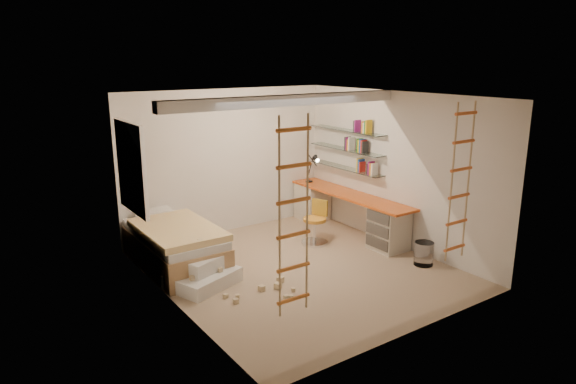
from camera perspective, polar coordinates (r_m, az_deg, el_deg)
floor at (r=7.90m, az=1.25°, el=-8.56°), size 4.50×4.50×0.00m
ceiling_beam at (r=7.53m, az=0.00°, el=10.14°), size 4.00×0.18×0.16m
window_frame at (r=7.88m, az=-17.02°, el=2.57°), size 0.06×1.15×1.35m
window_blind at (r=7.89m, az=-16.74°, el=2.61°), size 0.02×1.00×1.20m
rope_ladder_left at (r=5.30m, az=0.63°, el=-2.89°), size 0.41×0.04×2.13m
rope_ladder_right at (r=7.15m, az=18.58°, el=0.97°), size 0.41×0.04×2.13m
waste_bin at (r=8.26m, az=14.86°, el=-6.63°), size 0.30×0.30×0.37m
desk at (r=9.41m, az=6.67°, el=-2.18°), size 0.56×2.80×0.75m
shelves at (r=9.45m, az=6.49°, el=4.74°), size 0.25×1.80×0.71m
bed at (r=8.11m, az=-12.47°, el=-5.76°), size 1.02×2.00×0.69m
task_lamp at (r=9.92m, az=2.93°, el=3.14°), size 0.14×0.36×0.57m
swivel_chair at (r=8.85m, az=3.05°, el=-4.02°), size 0.58×0.58×0.76m
play_platform at (r=7.42m, az=-9.50°, el=-9.00°), size 1.10×0.97×0.40m
toy_blocks at (r=7.17m, az=-5.23°, el=-9.50°), size 1.25×1.26×0.67m
books at (r=9.43m, az=6.51°, el=5.35°), size 0.14×0.64×0.92m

